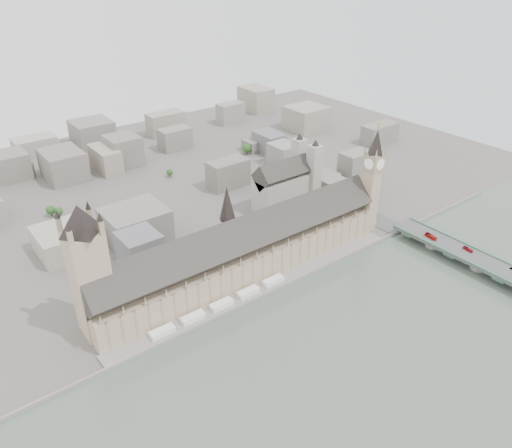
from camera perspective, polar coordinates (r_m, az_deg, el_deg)
ground at (r=406.09m, az=0.22°, el=-7.00°), size 900.00×900.00×0.00m
river_thames at (r=326.42m, az=19.42°, el=-20.34°), size 600.00×600.00×0.00m
embankment_wall at (r=395.77m, az=1.55°, el=-7.84°), size 600.00×1.50×3.00m
river_terrace at (r=400.74m, az=0.88°, el=-7.39°), size 270.00×15.00×2.00m
terrace_tents at (r=380.79m, az=-3.97°, el=-9.15°), size 118.00×7.00×4.00m
palace_of_westminster at (r=406.36m, az=-1.48°, el=-3.11°), size 265.00×40.73×55.44m
elizabeth_tower at (r=467.90m, az=13.19°, el=5.55°), size 17.00×17.00×107.50m
victoria_tower at (r=348.79m, az=-18.65°, el=-4.51°), size 30.00×30.00×100.00m
central_tower at (r=388.23m, az=-3.28°, el=1.21°), size 13.00×13.00×48.00m
westminster_bridge at (r=464.61m, az=23.30°, el=-3.81°), size 25.00×325.00×10.25m
westminster_abbey at (r=518.19m, az=3.54°, el=4.66°), size 68.00×36.00×64.00m
city_skyline_inland at (r=585.87m, az=-14.65°, el=6.08°), size 720.00×360.00×38.00m
park_trees at (r=438.38m, az=-5.62°, el=-2.96°), size 110.00×30.00×15.00m
red_bus_north at (r=474.20m, az=19.35°, el=-1.34°), size 4.34×12.37×3.37m
red_bus_south at (r=466.76m, az=23.07°, el=-2.67°), size 3.33×9.60×2.62m
car_approach at (r=518.30m, az=13.34°, el=2.16°), size 2.97×5.49×1.51m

